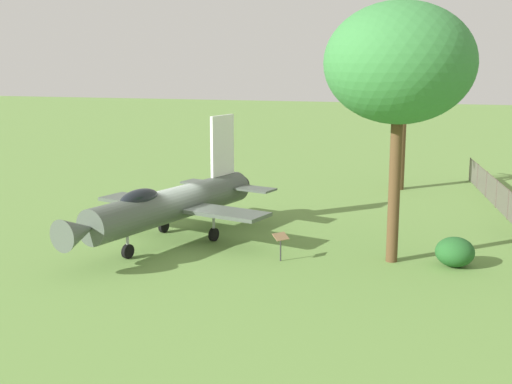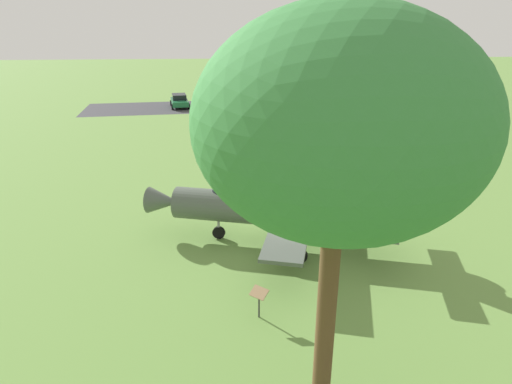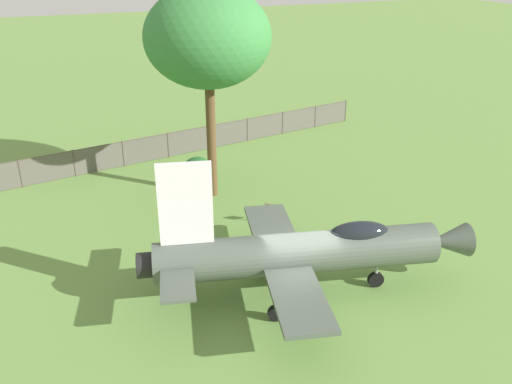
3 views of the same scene
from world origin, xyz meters
name	(u,v)px [view 2 (image 2 of 3)]	position (x,y,z in m)	size (l,w,h in m)	color
ground_plane	(282,244)	(0.00, 0.00, 0.00)	(200.00, 200.00, 0.00)	#668E42
parking_strip	(240,105)	(34.90, 0.51, 0.00)	(36.09, 8.00, 0.00)	#38383D
display_jet	(275,208)	(0.09, 0.32, 1.78)	(8.72, 11.92, 5.38)	#4C564C
shade_tree	(340,125)	(-9.60, 0.26, 7.84)	(5.79, 5.91, 10.22)	brown
info_plaque	(259,297)	(-5.28, 1.50, 0.85)	(0.69, 0.71, 1.14)	#333333
parked_car_blue	(296,97)	(35.59, -6.38, 0.77)	(4.25, 2.24, 1.51)	#23429E
parked_car_white	(271,98)	(35.30, -3.28, 0.79)	(4.16, 2.07, 1.54)	silver
parked_car_silver	(242,99)	(34.84, 0.28, 0.77)	(4.52, 2.47, 1.49)	#B2B5BA
parked_car_yellow	(209,100)	(34.66, 4.21, 0.72)	(4.44, 2.45, 1.36)	gold
parked_car_green	(179,101)	(34.37, 7.65, 0.76)	(4.25, 2.57, 1.47)	#1E6B3D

